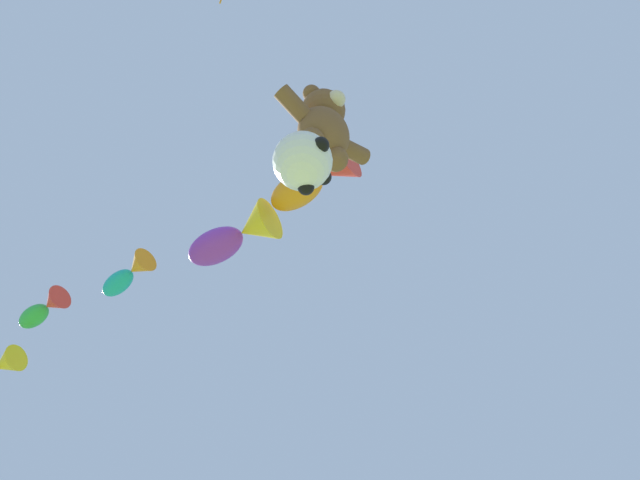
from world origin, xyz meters
TOP-DOWN VIEW (x-y plane):
  - teddy_bear_kite at (-0.36, 2.22)m, footprint 1.82×0.80m
  - soccer_ball_kite at (-0.86, 2.07)m, footprint 0.85×0.85m
  - fish_kite_tangerine at (1.45, 4.50)m, footprint 1.24×2.15m
  - fish_kite_violet at (1.00, 6.67)m, footprint 1.48×2.33m
  - fish_kite_teal at (-0.28, 8.85)m, footprint 0.67×1.51m
  - fish_kite_emerald at (-1.05, 11.68)m, footprint 0.81×1.57m

SIDE VIEW (x-z plane):
  - soccer_ball_kite at x=-0.86m, z-range 9.20..9.98m
  - teddy_bear_kite at x=-0.36m, z-range 10.47..12.32m
  - fish_kite_teal at x=-0.28m, z-range 13.60..14.19m
  - fish_kite_violet at x=1.00m, z-range 13.78..14.77m
  - fish_kite_emerald at x=-1.05m, z-range 14.20..14.83m
  - fish_kite_tangerine at x=1.45m, z-range 14.07..14.99m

